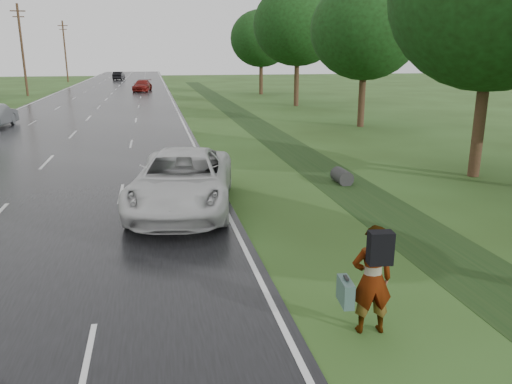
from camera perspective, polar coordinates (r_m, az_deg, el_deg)
name	(u,v)px	position (r m, az deg, el deg)	size (l,w,h in m)	color
road	(104,102)	(52.45, -17.02, 9.77)	(14.00, 180.00, 0.04)	black
edge_stripe_east	(172,101)	(52.28, -9.53, 10.24)	(0.12, 180.00, 0.01)	silver
edge_stripe_west	(31,103)	(53.48, -24.32, 9.21)	(0.12, 180.00, 0.01)	silver
center_line	(104,102)	(52.45, -17.02, 9.80)	(0.12, 180.00, 0.01)	silver
drainage_ditch	(283,143)	(27.02, 3.08, 5.63)	(2.20, 120.00, 0.56)	black
utility_pole_far	(22,49)	(63.58, -25.16, 14.59)	(1.60, 0.26, 10.00)	#3E2E19
utility_pole_distant	(65,51)	(93.08, -20.98, 14.86)	(1.60, 0.26, 10.00)	#3E2E19
tree_east_c	(366,30)	(33.87, 12.41, 17.66)	(7.00, 7.00, 9.29)	#3E2E19
tree_east_d	(298,25)	(46.96, 4.79, 18.50)	(8.00, 8.00, 10.76)	#3E2E19
tree_east_f	(261,39)	(60.43, 0.59, 17.13)	(7.20, 7.20, 9.62)	#3E2E19
pedestrian	(371,278)	(8.75, 12.99, -9.58)	(0.90, 0.85, 1.95)	#A5998C
white_pickup	(183,180)	(15.46, -8.40, 1.32)	(2.90, 6.29, 1.75)	silver
far_car_red	(142,86)	(66.95, -12.87, 11.78)	(1.96, 4.83, 1.40)	maroon
far_car_dark	(119,76)	(96.82, -15.41, 12.68)	(1.60, 4.58, 1.51)	black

